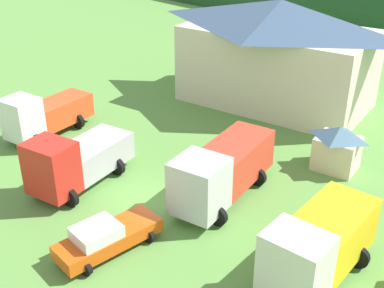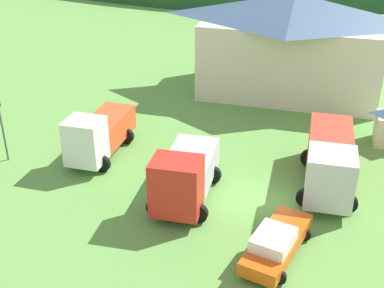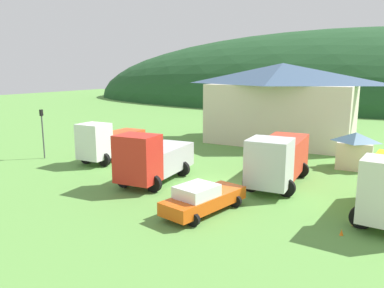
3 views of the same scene
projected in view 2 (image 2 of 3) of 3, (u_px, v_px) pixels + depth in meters
ground_plane at (270, 202)px, 28.48m from camera, size 200.00×200.00×0.00m
depot_building at (291, 43)px, 41.48m from camera, size 15.45×8.79×8.33m
heavy_rig_white at (98, 134)px, 32.48m from camera, size 3.04×6.58×3.40m
crane_truck_red at (185, 175)px, 27.77m from camera, size 3.58×6.82×3.59m
tow_truck_silver at (330, 160)px, 29.01m from camera, size 3.47×7.89×3.48m
service_pickup_orange at (276, 243)px, 23.91m from camera, size 3.07×5.53×1.66m
traffic_light_west at (2, 123)px, 31.60m from camera, size 0.20×0.32×4.28m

